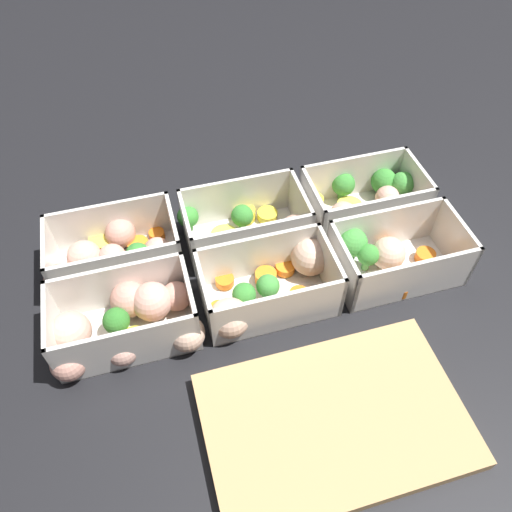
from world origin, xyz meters
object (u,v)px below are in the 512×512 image
container_near_center (249,230)px  container_far_center (269,286)px  container_far_right (127,322)px  container_far_left (389,256)px  container_near_right (111,255)px  container_near_left (368,199)px

container_near_center → container_far_center: 0.10m
container_far_right → container_far_center: bearing=-178.9°
container_near_center → container_far_right: bearing=30.4°
container_far_center → container_far_right: size_ratio=1.04×
container_near_center → container_far_left: size_ratio=1.05×
container_near_right → container_far_right: 0.11m
container_near_center → container_far_left: 0.19m
container_near_center → container_far_right: same height
container_near_center → container_far_left: same height
container_near_left → container_near_center: 0.19m
container_near_left → container_far_left: bearing=80.7°
container_near_right → container_far_center: 0.22m
container_near_left → container_near_center: bearing=3.2°
container_far_center → container_far_right: bearing=1.1°
container_near_right → container_far_right: bearing=95.0°
container_near_left → container_far_right: 0.39m
container_far_left → container_far_center: (0.17, 0.00, 0.00)m
container_far_left → container_far_center: bearing=1.6°
container_near_right → container_far_left: bearing=163.7°
container_far_left → container_far_right: 0.35m
container_far_center → container_far_right: 0.18m
container_near_left → container_far_right: (0.37, 0.12, 0.00)m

